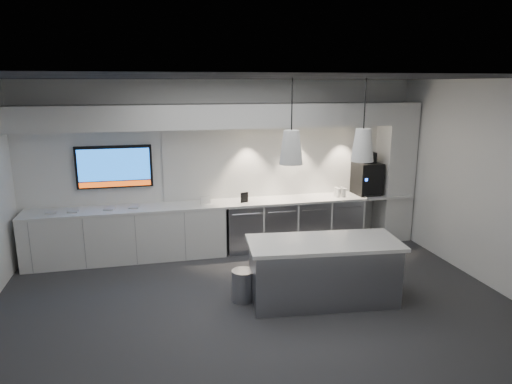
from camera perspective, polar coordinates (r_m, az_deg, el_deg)
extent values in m
plane|color=#313134|center=(6.34, 0.08, -14.10)|extent=(7.00, 7.00, 0.00)
plane|color=black|center=(5.63, 0.09, 14.13)|extent=(7.00, 7.00, 0.00)
plane|color=white|center=(8.21, -3.88, 3.34)|extent=(7.00, 0.00, 7.00)
plane|color=white|center=(3.54, 9.46, -10.57)|extent=(7.00, 0.00, 7.00)
plane|color=white|center=(7.41, 27.48, 0.75)|extent=(0.00, 7.00, 7.00)
cube|color=white|center=(8.03, -3.44, -1.41)|extent=(6.80, 0.65, 0.04)
cube|color=silver|center=(8.07, -15.79, -5.17)|extent=(3.30, 0.63, 0.86)
cube|color=gray|center=(8.20, -1.67, -4.39)|extent=(0.60, 0.61, 0.85)
cube|color=gray|center=(8.34, 2.59, -4.09)|extent=(0.60, 0.61, 0.85)
cube|color=gray|center=(8.52, 6.68, -3.78)|extent=(0.60, 0.61, 0.85)
cube|color=gray|center=(8.75, 10.58, -3.47)|extent=(0.60, 0.61, 0.85)
cube|color=silver|center=(8.45, 4.21, 3.97)|extent=(4.60, 0.03, 1.30)
cube|color=silver|center=(7.80, -3.63, 9.49)|extent=(6.90, 0.60, 0.40)
cube|color=silver|center=(9.04, 16.94, 2.43)|extent=(0.55, 0.55, 2.60)
cube|color=black|center=(8.07, -17.28, 3.03)|extent=(1.25, 0.06, 0.72)
cube|color=#1350B4|center=(8.03, -17.32, 3.26)|extent=(1.17, 0.00, 0.54)
cube|color=#D8460C|center=(8.09, -17.16, 0.96)|extent=(1.17, 0.00, 0.09)
cube|color=gray|center=(6.39, 8.37, -9.97)|extent=(2.02, 0.97, 0.82)
cube|color=white|center=(6.23, 8.51, -6.31)|extent=(2.12, 1.07, 0.05)
cylinder|color=gray|center=(6.41, -1.64, -11.60)|extent=(0.34, 0.34, 0.44)
cube|color=black|center=(8.79, 13.67, 1.67)|extent=(0.45, 0.50, 0.60)
cube|color=black|center=(8.72, 13.81, 4.22)|extent=(0.25, 0.25, 0.20)
cube|color=gray|center=(8.63, 14.34, -0.53)|extent=(0.33, 0.21, 0.03)
cube|color=black|center=(7.97, -1.46, -0.68)|extent=(0.14, 0.06, 0.18)
cube|color=white|center=(7.92, -6.34, -1.01)|extent=(0.18, 0.06, 0.14)
cube|color=#B7B7B7|center=(8.03, -24.26, -2.35)|extent=(0.19, 0.19, 0.02)
cube|color=#B7B7B7|center=(7.97, -21.90, -2.25)|extent=(0.16, 0.16, 0.02)
cube|color=#B7B7B7|center=(7.91, -17.86, -2.02)|extent=(0.19, 0.19, 0.02)
cube|color=#B7B7B7|center=(7.91, -15.00, -1.83)|extent=(0.18, 0.18, 0.02)
cone|color=silver|center=(5.76, 4.42, 5.59)|extent=(0.30, 0.30, 0.43)
cylinder|color=black|center=(5.71, 4.52, 11.21)|extent=(0.02, 0.02, 0.70)
cone|color=silver|center=(6.12, 13.20, 5.74)|extent=(0.30, 0.30, 0.43)
cylinder|color=black|center=(6.08, 13.49, 11.02)|extent=(0.02, 0.02, 0.70)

